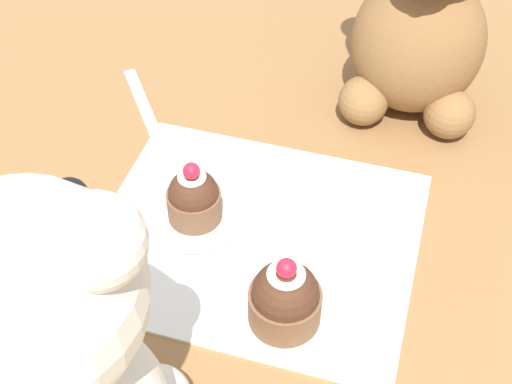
{
  "coord_description": "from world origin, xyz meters",
  "views": [
    {
      "loc": [
        -0.11,
        0.38,
        0.46
      ],
      "look_at": [
        0.0,
        0.0,
        0.06
      ],
      "focal_mm": 50.0,
      "sensor_mm": 36.0,
      "label": 1
    }
  ],
  "objects_px": {
    "teddy_bear_tan": "(426,0)",
    "saucer_plate": "(196,216)",
    "teddy_bear_cream": "(54,355)",
    "teaspoon": "(144,106)",
    "cupcake_near_tan_bear": "(194,197)",
    "cupcake_near_cream_bear": "(285,298)"
  },
  "relations": [
    {
      "from": "saucer_plate",
      "to": "teaspoon",
      "type": "bearing_deg",
      "value": -51.69
    },
    {
      "from": "teddy_bear_cream",
      "to": "cupcake_near_tan_bear",
      "type": "xyz_separation_m",
      "value": [
        0.0,
        -0.22,
        -0.09
      ]
    },
    {
      "from": "cupcake_near_tan_bear",
      "to": "cupcake_near_cream_bear",
      "type": "bearing_deg",
      "value": 142.24
    },
    {
      "from": "cupcake_near_cream_bear",
      "to": "cupcake_near_tan_bear",
      "type": "height_order",
      "value": "cupcake_near_cream_bear"
    },
    {
      "from": "cupcake_near_cream_bear",
      "to": "teaspoon",
      "type": "relative_size",
      "value": 0.51
    },
    {
      "from": "saucer_plate",
      "to": "teaspoon",
      "type": "relative_size",
      "value": 0.59
    },
    {
      "from": "cupcake_near_cream_bear",
      "to": "saucer_plate",
      "type": "bearing_deg",
      "value": -37.76
    },
    {
      "from": "cupcake_near_cream_bear",
      "to": "teaspoon",
      "type": "height_order",
      "value": "cupcake_near_cream_bear"
    },
    {
      "from": "teddy_bear_tan",
      "to": "teaspoon",
      "type": "relative_size",
      "value": 1.96
    },
    {
      "from": "teddy_bear_cream",
      "to": "cupcake_near_tan_bear",
      "type": "distance_m",
      "value": 0.23
    },
    {
      "from": "teaspoon",
      "to": "teddy_bear_cream",
      "type": "bearing_deg",
      "value": 160.6
    },
    {
      "from": "cupcake_near_cream_bear",
      "to": "teaspoon",
      "type": "distance_m",
      "value": 0.29
    },
    {
      "from": "cupcake_near_tan_bear",
      "to": "saucer_plate",
      "type": "bearing_deg",
      "value": 180.0
    },
    {
      "from": "cupcake_near_cream_bear",
      "to": "teaspoon",
      "type": "xyz_separation_m",
      "value": [
        0.2,
        -0.21,
        -0.03
      ]
    },
    {
      "from": "teaspoon",
      "to": "cupcake_near_tan_bear",
      "type": "bearing_deg",
      "value": -178.6
    },
    {
      "from": "teddy_bear_cream",
      "to": "teddy_bear_tan",
      "type": "bearing_deg",
      "value": -118.54
    },
    {
      "from": "saucer_plate",
      "to": "cupcake_near_tan_bear",
      "type": "xyz_separation_m",
      "value": [
        0.0,
        0.0,
        0.02
      ]
    },
    {
      "from": "teddy_bear_tan",
      "to": "saucer_plate",
      "type": "relative_size",
      "value": 3.32
    },
    {
      "from": "cupcake_near_cream_bear",
      "to": "cupcake_near_tan_bear",
      "type": "relative_size",
      "value": 1.11
    },
    {
      "from": "teddy_bear_tan",
      "to": "saucer_plate",
      "type": "bearing_deg",
      "value": -127.56
    },
    {
      "from": "teddy_bear_tan",
      "to": "teddy_bear_cream",
      "type": "bearing_deg",
      "value": -111.33
    },
    {
      "from": "teddy_bear_cream",
      "to": "saucer_plate",
      "type": "distance_m",
      "value": 0.25
    }
  ]
}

